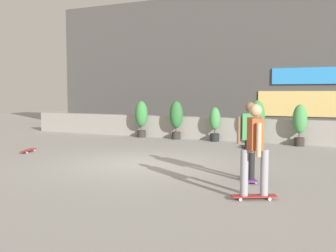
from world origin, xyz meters
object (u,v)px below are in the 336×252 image
object	(u,v)px
potted_plant_3	(257,118)
skater_far_left	(255,147)
potted_plant_0	(141,116)
potted_plant_4	(300,122)
skateboard_aside	(247,147)
skateboard_near_camera	(28,150)
skater_mid_plaza	(250,137)
potted_plant_1	(176,117)
potted_plant_2	(215,122)

from	to	relation	value
potted_plant_3	skater_far_left	xyz separation A→B (m)	(1.85, -7.84, -0.00)
potted_plant_0	potted_plant_4	world-z (taller)	potted_plant_0
potted_plant_0	skater_far_left	world-z (taller)	skater_far_left
skateboard_aside	skateboard_near_camera	bearing A→B (deg)	-147.72
skater_mid_plaza	skateboard_near_camera	world-z (taller)	skater_mid_plaza
potted_plant_3	skateboard_aside	xyz separation A→B (m)	(0.03, -1.49, -0.88)
skater_far_left	skateboard_near_camera	bearing A→B (deg)	162.14
potted_plant_1	skateboard_near_camera	size ratio (longest dim) A/B	1.88
potted_plant_4	skateboard_near_camera	distance (m)	9.24
skateboard_near_camera	skateboard_aside	bearing A→B (deg)	32.28
skater_mid_plaza	skateboard_aside	size ratio (longest dim) A/B	2.26
potted_plant_4	skater_far_left	size ratio (longest dim) A/B	0.87
potted_plant_0	skater_mid_plaza	xyz separation A→B (m)	(6.28, -6.38, 0.04)
potted_plant_0	potted_plant_2	size ratio (longest dim) A/B	1.16
potted_plant_3	skater_mid_plaza	xyz separation A→B (m)	(1.39, -6.38, -0.00)
skater_far_left	skateboard_aside	distance (m)	6.66
skater_far_left	skateboard_aside	xyz separation A→B (m)	(-1.82, 6.34, -0.88)
potted_plant_3	skater_far_left	size ratio (longest dim) A/B	0.95
skater_mid_plaza	skateboard_aside	distance (m)	5.14
potted_plant_2	skater_mid_plaza	world-z (taller)	skater_mid_plaza
potted_plant_2	skater_far_left	xyz separation A→B (m)	(3.49, -7.84, 0.20)
potted_plant_4	skateboard_near_camera	world-z (taller)	potted_plant_4
potted_plant_1	potted_plant_3	xyz separation A→B (m)	(3.28, 0.00, 0.04)
potted_plant_2	potted_plant_3	bearing A→B (deg)	0.00
potted_plant_3	skateboard_aside	bearing A→B (deg)	-88.97
potted_plant_3	skateboard_aside	distance (m)	1.74
potted_plant_4	potted_plant_3	bearing A→B (deg)	180.00
potted_plant_2	skateboard_near_camera	world-z (taller)	potted_plant_2
potted_plant_1	potted_plant_2	distance (m)	1.65
potted_plant_0	skater_mid_plaza	bearing A→B (deg)	-45.42
potted_plant_2	potted_plant_4	world-z (taller)	potted_plant_4
skateboard_aside	potted_plant_2	bearing A→B (deg)	138.11
potted_plant_3	skater_mid_plaza	distance (m)	6.53
skateboard_near_camera	skater_mid_plaza	bearing A→B (deg)	-8.26
potted_plant_0	skater_far_left	size ratio (longest dim) A/B	0.91
potted_plant_2	potted_plant_3	distance (m)	1.65
potted_plant_1	skater_far_left	distance (m)	9.37
potted_plant_0	skater_mid_plaza	distance (m)	8.95
potted_plant_1	potted_plant_3	size ratio (longest dim) A/B	0.96
potted_plant_3	potted_plant_2	bearing A→B (deg)	180.00
skateboard_near_camera	potted_plant_4	bearing A→B (deg)	35.18
potted_plant_0	skateboard_near_camera	world-z (taller)	potted_plant_0
skater_far_left	skateboard_aside	world-z (taller)	skater_far_left
skater_mid_plaza	skateboard_aside	bearing A→B (deg)	105.55
potted_plant_4	skater_far_left	xyz separation A→B (m)	(0.33, -7.84, 0.09)
skater_mid_plaza	skateboard_aside	xyz separation A→B (m)	(-1.36, 4.88, -0.88)
potted_plant_0	potted_plant_1	distance (m)	1.62
potted_plant_0	potted_plant_3	xyz separation A→B (m)	(4.90, 0.00, 0.05)
potted_plant_2	skater_far_left	bearing A→B (deg)	-66.00
potted_plant_0	skater_far_left	xyz separation A→B (m)	(6.75, -7.84, 0.04)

